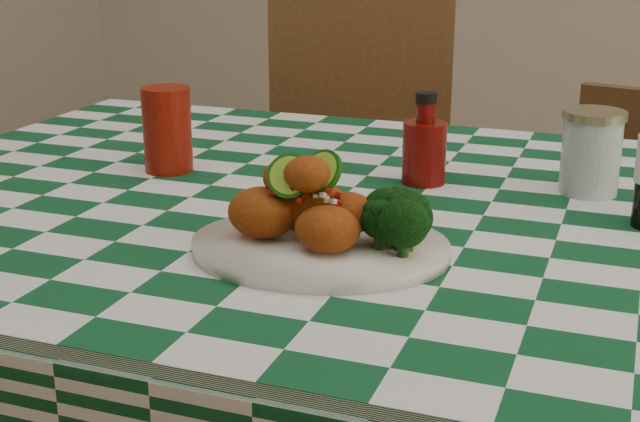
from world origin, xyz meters
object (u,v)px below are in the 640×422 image
at_px(plate, 320,248).
at_px(wooden_chair_left, 361,218).
at_px(fried_chicken_pile, 311,199).
at_px(red_tumbler, 167,130).
at_px(ketchup_bottle, 425,138).
at_px(wooden_chair_right, 626,298).
at_px(mason_jar, 591,152).

relative_size(plate, wooden_chair_left, 0.31).
relative_size(fried_chicken_pile, red_tumbler, 1.20).
xyz_separation_m(plate, red_tumbler, (-0.35, 0.27, 0.06)).
relative_size(fried_chicken_pile, ketchup_bottle, 1.15).
height_order(red_tumbler, wooden_chair_right, red_tumbler).
xyz_separation_m(plate, ketchup_bottle, (0.04, 0.34, 0.06)).
relative_size(red_tumbler, mason_jar, 1.09).
height_order(wooden_chair_left, wooden_chair_right, wooden_chair_left).
bearing_deg(wooden_chair_left, plate, -94.71).
bearing_deg(wooden_chair_right, red_tumbler, -123.61).
bearing_deg(wooden_chair_left, mason_jar, -67.80).
bearing_deg(red_tumbler, plate, -36.91).
distance_m(plate, fried_chicken_pile, 0.06).
xyz_separation_m(ketchup_bottle, wooden_chair_right, (0.31, 0.56, -0.45)).
height_order(ketchup_bottle, wooden_chair_left, wooden_chair_left).
distance_m(red_tumbler, wooden_chair_right, 1.05).
distance_m(fried_chicken_pile, wooden_chair_right, 1.07).
bearing_deg(fried_chicken_pile, ketchup_bottle, 81.21).
bearing_deg(fried_chicken_pile, wooden_chair_right, 68.08).
bearing_deg(wooden_chair_right, mason_jar, -83.44).
height_order(plate, mason_jar, mason_jar).
xyz_separation_m(red_tumbler, wooden_chair_right, (0.70, 0.63, -0.44)).
distance_m(fried_chicken_pile, ketchup_bottle, 0.34).
height_order(plate, red_tumbler, red_tumbler).
distance_m(plate, wooden_chair_right, 1.04).
bearing_deg(wooden_chair_right, plate, -96.96).
height_order(red_tumbler, ketchup_bottle, ketchup_bottle).
xyz_separation_m(plate, fried_chicken_pile, (-0.01, 0.00, 0.06)).
bearing_deg(wooden_chair_left, wooden_chair_right, -26.14).
distance_m(plate, red_tumbler, 0.45).
height_order(fried_chicken_pile, red_tumbler, red_tumbler).
height_order(fried_chicken_pile, ketchup_bottle, ketchup_bottle).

